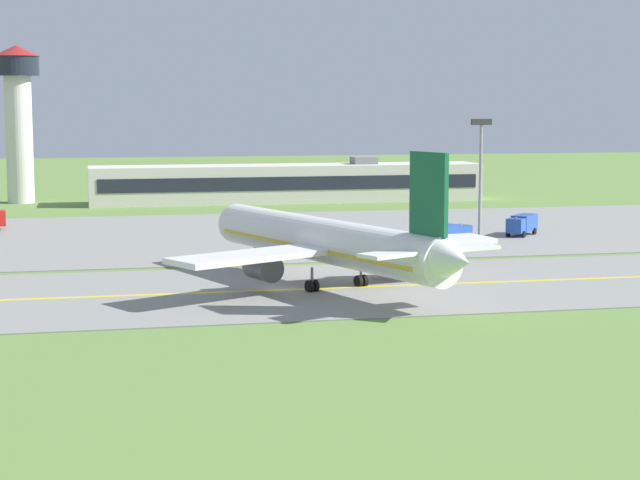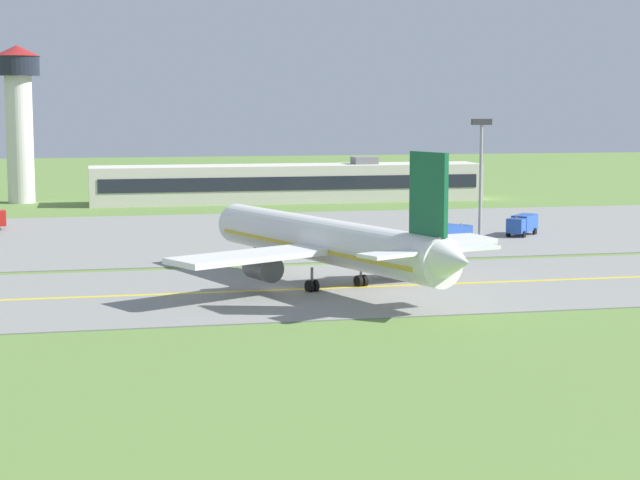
{
  "view_description": "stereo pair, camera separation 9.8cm",
  "coord_description": "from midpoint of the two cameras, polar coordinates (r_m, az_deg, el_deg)",
  "views": [
    {
      "loc": [
        -16.5,
        -93.41,
        16.37
      ],
      "look_at": [
        4.63,
        3.51,
        4.0
      ],
      "focal_mm": 61.27,
      "sensor_mm": 36.0,
      "label": 1
    },
    {
      "loc": [
        -16.4,
        -93.44,
        16.37
      ],
      "look_at": [
        4.63,
        3.51,
        4.0
      ],
      "focal_mm": 61.27,
      "sensor_mm": 36.0,
      "label": 2
    }
  ],
  "objects": [
    {
      "name": "ground_plane",
      "position": [
        96.26,
        -2.22,
        -2.69
      ],
      "size": [
        500.0,
        500.0,
        0.0
      ],
      "primitive_type": "plane",
      "color": "olive"
    },
    {
      "name": "taxiway_strip",
      "position": [
        96.26,
        -2.22,
        -2.66
      ],
      "size": [
        240.0,
        28.0,
        0.1
      ],
      "primitive_type": "cube",
      "color": "gray",
      "rests_on": "ground"
    },
    {
      "name": "apron_pad",
      "position": [
        138.95,
        -1.18,
        0.36
      ],
      "size": [
        140.0,
        52.0,
        0.1
      ],
      "primitive_type": "cube",
      "color": "gray",
      "rests_on": "ground"
    },
    {
      "name": "taxiway_centreline",
      "position": [
        96.25,
        -2.22,
        -2.63
      ],
      "size": [
        220.0,
        0.6,
        0.01
      ],
      "primitive_type": "cube",
      "color": "yellow",
      "rests_on": "taxiway_strip"
    },
    {
      "name": "airplane_lead",
      "position": [
        97.61,
        0.43,
        -0.1
      ],
      "size": [
        31.55,
        38.34,
        12.7
      ],
      "color": "white",
      "rests_on": "ground"
    },
    {
      "name": "service_truck_baggage",
      "position": [
        138.47,
        10.54,
        0.84
      ],
      "size": [
        5.58,
        5.8,
        2.6
      ],
      "color": "#264CA5",
      "rests_on": "ground"
    },
    {
      "name": "service_truck_catering",
      "position": [
        126.36,
        6.75,
        0.31
      ],
      "size": [
        6.25,
        4.68,
        2.6
      ],
      "color": "#264CA5",
      "rests_on": "ground"
    },
    {
      "name": "terminal_building",
      "position": [
        184.09,
        -1.62,
        2.98
      ],
      "size": [
        65.95,
        9.67,
        7.44
      ],
      "color": "beige",
      "rests_on": "ground"
    },
    {
      "name": "control_tower",
      "position": [
        188.31,
        -15.45,
        6.65
      ],
      "size": [
        7.6,
        7.6,
        26.0
      ],
      "color": "silver",
      "rests_on": "ground"
    },
    {
      "name": "apron_light_mast",
      "position": [
        127.72,
        8.42,
        3.87
      ],
      "size": [
        2.4,
        0.5,
        14.7
      ],
      "color": "gray",
      "rests_on": "ground"
    }
  ]
}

